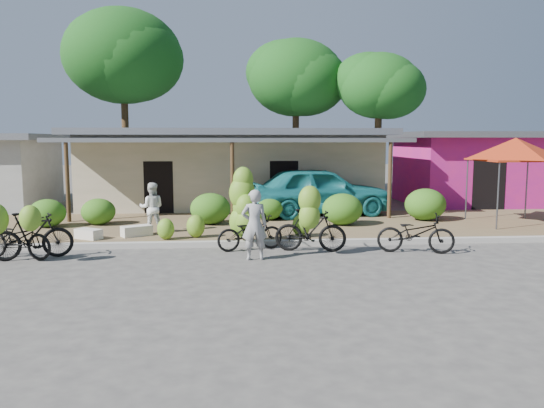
# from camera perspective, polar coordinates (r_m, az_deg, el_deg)

# --- Properties ---
(ground) EXTENTS (100.00, 100.00, 0.00)m
(ground) POSITION_cam_1_polar(r_m,az_deg,el_deg) (12.69, -4.08, -6.36)
(ground) COLOR #413F3C
(ground) RESTS_ON ground
(sidewalk) EXTENTS (60.00, 6.00, 0.12)m
(sidewalk) POSITION_cam_1_polar(r_m,az_deg,el_deg) (17.59, -4.22, -2.43)
(sidewalk) COLOR brown
(sidewalk) RESTS_ON ground
(curb) EXTENTS (60.00, 0.25, 0.15)m
(curb) POSITION_cam_1_polar(r_m,az_deg,el_deg) (14.63, -4.15, -4.27)
(curb) COLOR #A8A399
(curb) RESTS_ON ground
(shop_main) EXTENTS (13.00, 8.50, 3.35)m
(shop_main) POSITION_cam_1_polar(r_m,az_deg,el_deg) (23.32, -4.34, 3.98)
(shop_main) COLOR beige
(shop_main) RESTS_ON ground
(shop_pink) EXTENTS (6.00, 6.00, 3.25)m
(shop_pink) POSITION_cam_1_polar(r_m,az_deg,el_deg) (25.66, 19.87, 3.75)
(shop_pink) COLOR #D32072
(shop_pink) RESTS_ON ground
(tree_far_center) EXTENTS (6.08, 6.03, 9.57)m
(tree_far_center) POSITION_cam_1_polar(r_m,az_deg,el_deg) (29.34, -16.08, 15.19)
(tree_far_center) COLOR #4B391E
(tree_far_center) RESTS_ON ground
(tree_center_right) EXTENTS (5.27, 5.15, 8.27)m
(tree_center_right) POSITION_cam_1_polar(r_m,az_deg,el_deg) (29.36, 2.19, 13.57)
(tree_center_right) COLOR #4B391E
(tree_center_right) RESTS_ON ground
(tree_near_right) EXTENTS (4.33, 4.14, 7.33)m
(tree_near_right) POSITION_cam_1_polar(r_m,az_deg,el_deg) (28.10, 11.01, 12.53)
(tree_near_right) COLOR #4B391E
(tree_near_right) RESTS_ON ground
(hedge_0) EXTENTS (1.16, 1.04, 0.90)m
(hedge_0) POSITION_cam_1_polar(r_m,az_deg,el_deg) (18.47, -23.02, -0.91)
(hedge_0) COLOR #295E15
(hedge_0) RESTS_ON sidewalk
(hedge_1) EXTENTS (1.11, 1.00, 0.87)m
(hedge_1) POSITION_cam_1_polar(r_m,az_deg,el_deg) (18.41, -18.18, -0.78)
(hedge_1) COLOR #295E15
(hedge_1) RESTS_ON sidewalk
(hedge_2) EXTENTS (1.33, 1.20, 1.04)m
(hedge_2) POSITION_cam_1_polar(r_m,az_deg,el_deg) (17.70, -6.64, -0.50)
(hedge_2) COLOR #295E15
(hedge_2) RESTS_ON sidewalk
(hedge_3) EXTENTS (1.13, 1.01, 0.88)m
(hedge_3) POSITION_cam_1_polar(r_m,az_deg,el_deg) (18.52, -0.38, -0.37)
(hedge_3) COLOR #295E15
(hedge_3) RESTS_ON sidewalk
(hedge_4) EXTENTS (1.33, 1.20, 1.04)m
(hedge_4) POSITION_cam_1_polar(r_m,az_deg,el_deg) (17.58, 7.57, -0.56)
(hedge_4) COLOR #295E15
(hedge_4) RESTS_ON sidewalk
(hedge_5) EXTENTS (1.42, 1.28, 1.11)m
(hedge_5) POSITION_cam_1_polar(r_m,az_deg,el_deg) (19.19, 16.17, -0.04)
(hedge_5) COLOR #295E15
(hedge_5) RESTS_ON sidewalk
(red_canopy) EXTENTS (3.50, 3.50, 2.86)m
(red_canopy) POSITION_cam_1_polar(r_m,az_deg,el_deg) (19.33, 24.72, 5.40)
(red_canopy) COLOR #59595E
(red_canopy) RESTS_ON sidewalk
(bike_far_left) EXTENTS (2.08, 1.52, 1.46)m
(bike_far_left) POSITION_cam_1_polar(r_m,az_deg,el_deg) (14.36, -26.01, -3.06)
(bike_far_left) COLOR black
(bike_far_left) RESTS_ON ground
(bike_left) EXTENTS (2.00, 1.40, 1.41)m
(bike_left) POSITION_cam_1_polar(r_m,az_deg,el_deg) (14.17, -24.46, -2.98)
(bike_left) COLOR black
(bike_left) RESTS_ON ground
(bike_center) EXTENTS (1.91, 1.39, 2.19)m
(bike_center) POSITION_cam_1_polar(r_m,az_deg,el_deg) (14.24, -2.78, -1.33)
(bike_center) COLOR black
(bike_center) RESTS_ON ground
(bike_right) EXTENTS (1.93, 1.31, 1.79)m
(bike_right) POSITION_cam_1_polar(r_m,az_deg,el_deg) (13.71, 4.14, -2.26)
(bike_right) COLOR black
(bike_right) RESTS_ON ground
(bike_far_right) EXTENTS (2.06, 1.13, 1.03)m
(bike_far_right) POSITION_cam_1_polar(r_m,az_deg,el_deg) (14.18, 15.20, -3.06)
(bike_far_right) COLOR black
(bike_far_right) RESTS_ON ground
(loose_banana_a) EXTENTS (0.48, 0.41, 0.60)m
(loose_banana_a) POSITION_cam_1_polar(r_m,az_deg,el_deg) (15.19, -11.36, -2.65)
(loose_banana_a) COLOR #70A228
(loose_banana_a) RESTS_ON sidewalk
(loose_banana_b) EXTENTS (0.52, 0.45, 0.66)m
(loose_banana_b) POSITION_cam_1_polar(r_m,az_deg,el_deg) (15.36, -8.21, -2.38)
(loose_banana_b) COLOR #70A228
(loose_banana_b) RESTS_ON sidewalk
(loose_banana_c) EXTENTS (0.53, 0.45, 0.66)m
(loose_banana_c) POSITION_cam_1_polar(r_m,az_deg,el_deg) (15.31, 3.16, -2.35)
(loose_banana_c) COLOR #70A228
(loose_banana_c) RESTS_ON sidewalk
(sack_near) EXTENTS (0.94, 0.77, 0.30)m
(sack_near) POSITION_cam_1_polar(r_m,az_deg,el_deg) (15.98, -14.35, -2.81)
(sack_near) COLOR silver
(sack_near) RESTS_ON sidewalk
(sack_far) EXTENTS (0.84, 0.72, 0.28)m
(sack_far) POSITION_cam_1_polar(r_m,az_deg,el_deg) (15.92, -19.13, -3.05)
(sack_far) COLOR silver
(sack_far) RESTS_ON sidewalk
(vendor) EXTENTS (0.65, 0.44, 1.73)m
(vendor) POSITION_cam_1_polar(r_m,az_deg,el_deg) (12.87, -1.91, -2.24)
(vendor) COLOR gray
(vendor) RESTS_ON ground
(bystander) EXTENTS (0.77, 0.61, 1.52)m
(bystander) POSITION_cam_1_polar(r_m,az_deg,el_deg) (16.37, -12.81, -0.39)
(bystander) COLOR white
(bystander) RESTS_ON sidewalk
(teal_van) EXTENTS (5.63, 3.06, 1.82)m
(teal_van) POSITION_cam_1_polar(r_m,az_deg,el_deg) (19.72, 5.01, 1.42)
(teal_van) COLOR #1B777D
(teal_van) RESTS_ON sidewalk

